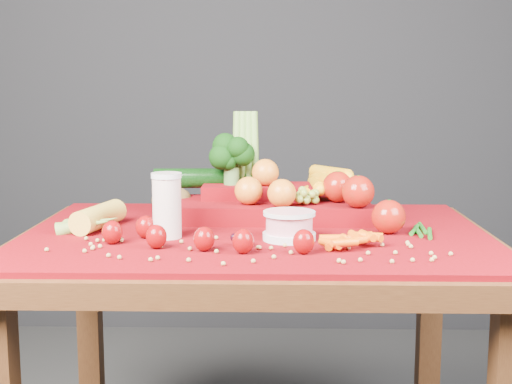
{
  "coord_description": "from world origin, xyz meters",
  "views": [
    {
      "loc": [
        0.04,
        -1.6,
        1.1
      ],
      "look_at": [
        0.0,
        0.02,
        0.85
      ],
      "focal_mm": 50.0,
      "sensor_mm": 36.0,
      "label": 1
    }
  ],
  "objects_px": {
    "milk_glass": "(167,203)",
    "yogurt_bowl": "(289,224)",
    "produce_mound": "(274,195)",
    "table": "(256,276)"
  },
  "relations": [
    {
      "from": "yogurt_bowl",
      "to": "table",
      "type": "bearing_deg",
      "value": 129.7
    },
    {
      "from": "milk_glass",
      "to": "produce_mound",
      "type": "height_order",
      "value": "produce_mound"
    },
    {
      "from": "table",
      "to": "yogurt_bowl",
      "type": "bearing_deg",
      "value": -50.3
    },
    {
      "from": "milk_glass",
      "to": "yogurt_bowl",
      "type": "bearing_deg",
      "value": -3.5
    },
    {
      "from": "yogurt_bowl",
      "to": "milk_glass",
      "type": "bearing_deg",
      "value": 176.5
    },
    {
      "from": "milk_glass",
      "to": "yogurt_bowl",
      "type": "relative_size",
      "value": 1.24
    },
    {
      "from": "table",
      "to": "yogurt_bowl",
      "type": "xyz_separation_m",
      "value": [
        0.07,
        -0.09,
        0.14
      ]
    },
    {
      "from": "milk_glass",
      "to": "produce_mound",
      "type": "relative_size",
      "value": 0.23
    },
    {
      "from": "milk_glass",
      "to": "produce_mound",
      "type": "distance_m",
      "value": 0.33
    },
    {
      "from": "table",
      "to": "produce_mound",
      "type": "bearing_deg",
      "value": 75.19
    }
  ]
}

